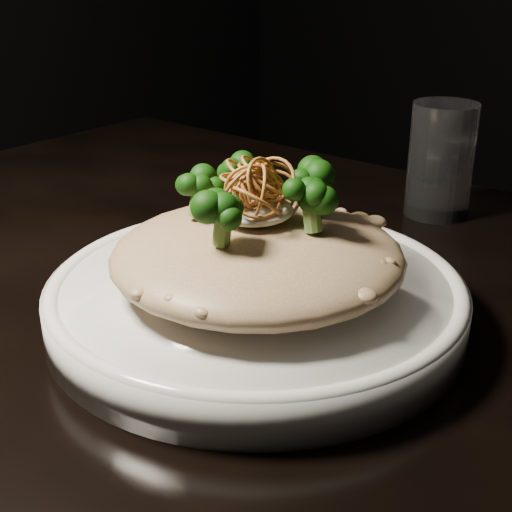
% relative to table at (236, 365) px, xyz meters
% --- Properties ---
extents(table, '(1.10, 0.80, 0.75)m').
position_rel_table_xyz_m(table, '(0.00, 0.00, 0.00)').
color(table, black).
rests_on(table, ground).
extents(plate, '(0.32, 0.32, 0.03)m').
position_rel_table_xyz_m(plate, '(0.06, -0.04, 0.10)').
color(plate, white).
rests_on(plate, table).
extents(risotto, '(0.22, 0.22, 0.05)m').
position_rel_table_xyz_m(risotto, '(0.06, -0.04, 0.14)').
color(risotto, brown).
rests_on(risotto, plate).
extents(broccoli, '(0.15, 0.15, 0.06)m').
position_rel_table_xyz_m(broccoli, '(0.06, -0.04, 0.19)').
color(broccoli, black).
rests_on(broccoli, risotto).
extents(cheese, '(0.06, 0.06, 0.02)m').
position_rel_table_xyz_m(cheese, '(0.05, -0.04, 0.17)').
color(cheese, white).
rests_on(cheese, risotto).
extents(shallots, '(0.06, 0.06, 0.04)m').
position_rel_table_xyz_m(shallots, '(0.05, -0.04, 0.20)').
color(shallots, brown).
rests_on(shallots, cheese).
extents(drinking_glass, '(0.08, 0.08, 0.12)m').
position_rel_table_xyz_m(drinking_glass, '(0.05, 0.27, 0.14)').
color(drinking_glass, silver).
rests_on(drinking_glass, table).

